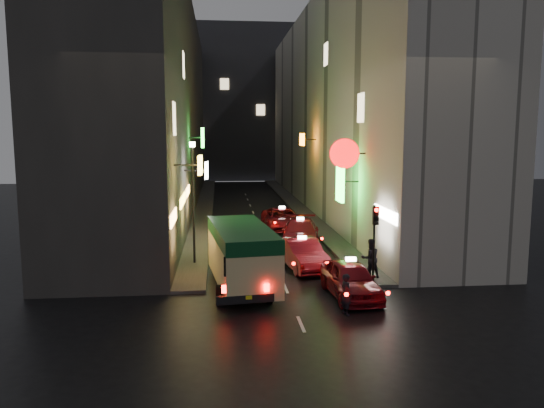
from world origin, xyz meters
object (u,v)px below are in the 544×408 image
object	(u,v)px
traffic_light	(375,227)
minibus	(242,250)
taxi_near	(350,276)
pedestrian_crossing	(346,292)
lamp_post	(193,194)

from	to	relation	value
traffic_light	minibus	bearing A→B (deg)	179.28
traffic_light	taxi_near	bearing A→B (deg)	-134.30
pedestrian_crossing	traffic_light	world-z (taller)	traffic_light
pedestrian_crossing	lamp_post	xyz separation A→B (m)	(-6.05, 8.15, 2.82)
minibus	pedestrian_crossing	distance (m)	5.36
pedestrian_crossing	taxi_near	bearing A→B (deg)	-36.62
taxi_near	traffic_light	world-z (taller)	traffic_light
taxi_near	lamp_post	world-z (taller)	lamp_post
pedestrian_crossing	traffic_light	xyz separation A→B (m)	(2.15, 3.62, 1.79)
minibus	lamp_post	bearing A→B (deg)	117.00
minibus	lamp_post	size ratio (longest dim) A/B	1.08
minibus	traffic_light	distance (m)	6.00
minibus	taxi_near	bearing A→B (deg)	-19.26
minibus	taxi_near	size ratio (longest dim) A/B	1.18
traffic_light	lamp_post	size ratio (longest dim) A/B	0.56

